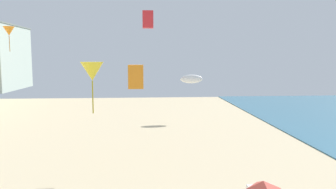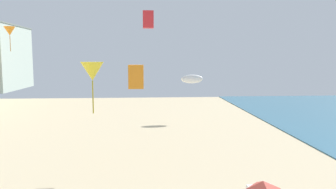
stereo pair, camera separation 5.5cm
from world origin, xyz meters
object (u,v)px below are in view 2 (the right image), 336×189
kite_orange_delta (10,31)px  kite_red_box (148,20)px  kite_yellow_delta (92,71)px  kite_white_parafoil_2 (192,79)px  kite_orange_box (136,77)px

kite_orange_delta → kite_red_box: size_ratio=2.04×
kite_red_box → kite_yellow_delta: kite_red_box is taller
kite_orange_delta → kite_white_parafoil_2: (21.37, 0.48, -5.67)m
kite_white_parafoil_2 → kite_orange_delta: bearing=-178.7°
kite_orange_box → kite_red_box: size_ratio=1.18×
kite_orange_delta → kite_yellow_delta: kite_orange_delta is taller
kite_orange_delta → kite_white_parafoil_2: bearing=1.3°
kite_orange_box → kite_white_parafoil_2: bearing=69.4°
kite_white_parafoil_2 → kite_orange_box: 18.22m
kite_white_parafoil_2 → kite_yellow_delta: kite_yellow_delta is taller
kite_red_box → kite_orange_box: bearing=-100.8°
kite_orange_delta → kite_yellow_delta: size_ratio=0.84×
kite_orange_delta → kite_yellow_delta: bearing=-55.8°
kite_yellow_delta → kite_orange_delta: bearing=124.2°
kite_white_parafoil_2 → kite_orange_box: (-6.39, -17.01, 1.31)m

